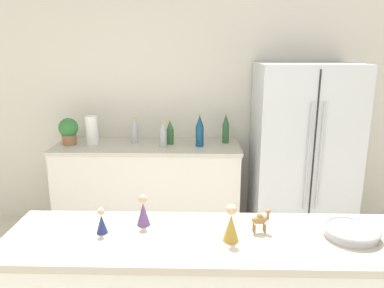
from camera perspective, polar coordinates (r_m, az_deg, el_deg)
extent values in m
cube|color=silver|center=(3.87, 1.63, 6.23)|extent=(8.00, 0.06, 2.55)
cube|color=silver|center=(3.81, -6.58, -7.03)|extent=(1.76, 0.60, 0.88)
cube|color=beige|center=(3.66, -6.78, -0.34)|extent=(1.79, 0.63, 0.03)
cube|color=silver|center=(3.69, 16.37, -1.57)|extent=(0.89, 0.72, 1.70)
cube|color=black|center=(3.35, 17.92, -3.30)|extent=(0.01, 0.01, 1.63)
cylinder|color=#B2B5BA|center=(3.30, 17.28, -1.99)|extent=(0.02, 0.02, 0.93)
cylinder|color=#B2B5BA|center=(3.32, 18.94, -1.98)|extent=(0.02, 0.02, 0.93)
cube|color=#B7AD99|center=(1.78, 4.48, -14.39)|extent=(2.01, 0.52, 0.03)
cylinder|color=#9E6B47|center=(3.82, -18.18, 0.66)|extent=(0.14, 0.14, 0.10)
sphere|color=#387F3D|center=(3.80, -18.32, 2.38)|extent=(0.19, 0.19, 0.19)
cylinder|color=white|center=(3.74, -14.99, 2.04)|extent=(0.12, 0.12, 0.28)
cylinder|color=#B2B7BC|center=(3.72, -8.70, 1.38)|extent=(0.07, 0.07, 0.16)
cone|color=#B2B7BC|center=(3.70, -8.78, 3.26)|extent=(0.07, 0.07, 0.09)
cylinder|color=gold|center=(3.69, -8.80, 4.01)|extent=(0.03, 0.03, 0.01)
cylinder|color=#B2B7BC|center=(3.55, -4.45, 0.76)|extent=(0.07, 0.07, 0.15)
cone|color=#B2B7BC|center=(3.53, -4.49, 2.58)|extent=(0.07, 0.07, 0.08)
cylinder|color=gold|center=(3.52, -4.50, 3.30)|extent=(0.02, 0.02, 0.01)
cylinder|color=navy|center=(3.55, 1.17, 1.18)|extent=(0.08, 0.08, 0.19)
cone|color=navy|center=(3.52, 1.18, 3.55)|extent=(0.07, 0.07, 0.11)
cylinder|color=gold|center=(3.51, 1.19, 4.47)|extent=(0.03, 0.03, 0.01)
cylinder|color=#2D6033|center=(3.64, -3.34, 1.15)|extent=(0.07, 0.07, 0.15)
cone|color=#2D6033|center=(3.62, -3.36, 2.94)|extent=(0.07, 0.07, 0.08)
cylinder|color=gold|center=(3.61, -3.37, 3.66)|extent=(0.02, 0.02, 0.01)
cylinder|color=#2D6033|center=(3.69, 5.14, 1.58)|extent=(0.07, 0.07, 0.18)
cone|color=#2D6033|center=(3.66, 5.19, 3.79)|extent=(0.06, 0.06, 0.10)
cylinder|color=gold|center=(3.65, 5.21, 4.65)|extent=(0.02, 0.02, 0.01)
cylinder|color=#B7BABF|center=(1.90, 23.06, -12.29)|extent=(0.23, 0.23, 0.04)
torus|color=#B7BABF|center=(1.90, 23.12, -11.76)|extent=(0.25, 0.25, 0.02)
ellipsoid|color=olive|center=(1.80, 10.27, -11.29)|extent=(0.08, 0.05, 0.04)
sphere|color=olive|center=(1.80, 10.29, -10.77)|extent=(0.03, 0.03, 0.03)
cylinder|color=olive|center=(1.81, 11.50, -10.61)|extent=(0.01, 0.01, 0.04)
sphere|color=olive|center=(1.80, 11.53, -10.05)|extent=(0.02, 0.02, 0.02)
cylinder|color=olive|center=(1.84, 10.85, -12.22)|extent=(0.01, 0.01, 0.04)
cylinder|color=olive|center=(1.82, 11.09, -12.55)|extent=(0.01, 0.01, 0.04)
cylinder|color=olive|center=(1.83, 9.32, -12.37)|extent=(0.01, 0.01, 0.04)
cylinder|color=olive|center=(1.81, 9.54, -12.71)|extent=(0.01, 0.01, 0.04)
cone|color=navy|center=(1.83, -13.59, -11.76)|extent=(0.05, 0.05, 0.09)
sphere|color=tan|center=(1.80, -13.71, -9.98)|extent=(0.03, 0.03, 0.03)
cone|color=#6B4784|center=(1.86, -7.43, -10.53)|extent=(0.07, 0.07, 0.11)
sphere|color=tan|center=(1.83, -7.51, -8.31)|extent=(0.04, 0.04, 0.04)
cone|color=#B28933|center=(1.71, 5.96, -12.58)|extent=(0.07, 0.07, 0.13)
sphere|color=tan|center=(1.68, 6.03, -9.94)|extent=(0.05, 0.05, 0.05)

